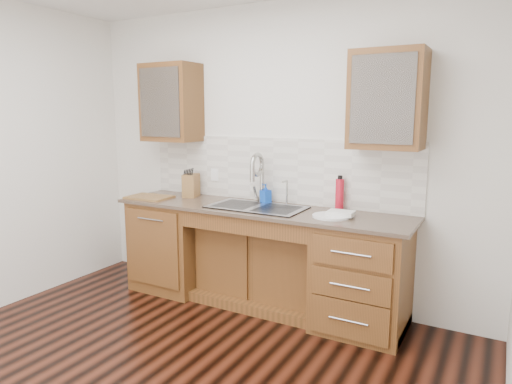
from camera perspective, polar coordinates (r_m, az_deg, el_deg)
The scene contains 23 objects.
wall_back at distance 4.27m, azimuth 2.61°, elevation 4.78°, with size 4.00×0.10×2.70m, color silver.
base_cabinet_left at distance 4.65m, azimuth -10.12°, elevation -6.38°, with size 0.70×0.62×0.88m, color #593014.
base_cabinet_center at distance 4.24m, azimuth 0.86°, elevation -9.09°, with size 1.20×0.44×0.70m, color #593014.
base_cabinet_right at distance 3.80m, azimuth 13.15°, elevation -10.21°, with size 0.70×0.62×0.88m, color #593014.
countertop at distance 4.01m, azimuth 0.17°, elevation -2.13°, with size 2.70×0.65×0.03m, color #84705B.
backsplash at distance 4.23m, azimuth 2.22°, elevation 2.76°, with size 2.70×0.02×0.59m, color beige.
sink at distance 4.01m, azimuth 0.07°, elevation -3.15°, with size 0.84×0.46×0.19m, color #9E9EA5.
faucet at distance 4.19m, azimuth 0.75°, elevation 1.38°, with size 0.04×0.04×0.40m, color #999993.
filter_tap at distance 4.10m, azimuth 3.89°, elevation 0.04°, with size 0.02×0.02×0.24m, color #999993.
upper_cabinet_left at distance 4.64m, azimuth -10.52°, elevation 10.90°, with size 0.55×0.34×0.75m, color #593014.
upper_cabinet_right at distance 3.69m, azimuth 16.13°, elevation 10.99°, with size 0.55×0.34×0.75m, color #593014.
outlet_left at distance 4.56m, azimuth -5.18°, elevation 2.16°, with size 0.08×0.01×0.12m, color white.
outlet_right at distance 3.98m, azimuth 10.51°, elevation 0.92°, with size 0.08×0.01×0.12m, color white.
soap_bottle at distance 4.17m, azimuth 1.20°, elevation -0.20°, with size 0.08×0.08×0.18m, color blue.
water_bottle at distance 3.94m, azimuth 10.41°, elevation -0.31°, with size 0.07×0.07×0.27m, color #B51224.
plate at distance 3.68m, azimuth 9.35°, elevation -2.99°, with size 0.30×0.30×0.02m, color white.
dish_towel at distance 3.69m, azimuth 10.55°, elevation -2.61°, with size 0.21×0.15×0.03m, color white.
knife_block at distance 4.54m, azimuth -8.11°, elevation 0.82°, with size 0.12×0.20×0.22m, color brown.
cutting_board at distance 4.56m, azimuth -13.19°, elevation -0.62°, with size 0.42×0.29×0.02m, color brown.
cup_left_a at distance 4.68m, azimuth -11.11°, elevation 10.19°, with size 0.11×0.11×0.09m, color silver.
cup_left_b at distance 4.56m, azimuth -9.23°, elevation 10.32°, with size 0.11×0.11×0.10m, color silver.
cup_right_a at distance 3.71m, azimuth 14.83°, elevation 10.27°, with size 0.13×0.13×0.10m, color white.
cup_right_b at distance 3.67m, azimuth 17.07°, elevation 10.06°, with size 0.09×0.09×0.08m, color silver.
Camera 1 is at (1.89, -2.01, 1.73)m, focal length 32.00 mm.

